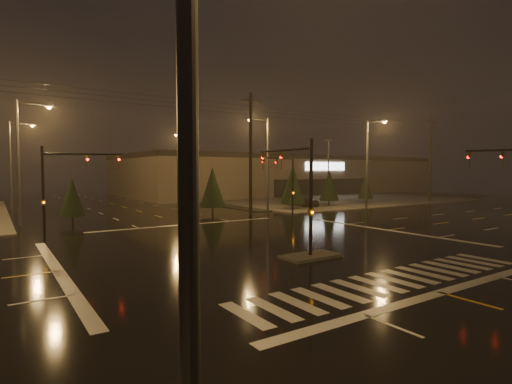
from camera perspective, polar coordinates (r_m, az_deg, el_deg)
ground at (r=23.67m, az=1.32°, el=-7.62°), size 140.00×140.00×0.00m
sidewalk_ne at (r=65.60m, az=7.84°, el=-0.79°), size 36.00×36.00×0.12m
median_island at (r=20.56m, az=7.79°, el=-9.06°), size 3.00×1.60×0.15m
crosswalk at (r=17.25m, az=19.07°, el=-11.80°), size 15.00×2.60×0.01m
stop_bar_near at (r=16.17m, az=24.85°, el=-12.92°), size 16.00×0.50×0.01m
stop_bar_far at (r=33.18m, az=-9.65°, el=-4.59°), size 16.00×0.50×0.01m
parking_lot at (r=67.59m, az=12.15°, el=-0.73°), size 50.00×24.00×0.08m
retail_building at (r=81.04m, az=3.03°, el=2.63°), size 60.20×28.30×7.20m
signal_mast_median at (r=20.83m, az=6.17°, el=1.30°), size 0.25×4.59×6.00m
signal_mast_ne at (r=37.07m, az=4.41°, el=2.11°), size 4.84×1.86×6.00m
signal_mast_nw at (r=29.47m, az=-26.14°, el=1.58°), size 4.84×1.86×6.00m
streetlight_0 at (r=4.82m, az=-6.16°, el=20.38°), size 2.77×0.32×10.00m
streetlight_1 at (r=37.17m, az=-30.38°, el=4.81°), size 2.77×0.32×10.00m
streetlight_2 at (r=53.14m, az=-31.36°, el=4.12°), size 2.77×0.32×10.00m
streetlight_3 at (r=42.81m, az=1.36°, el=4.93°), size 2.77×0.32×10.00m
streetlight_4 at (r=60.29m, az=-9.62°, el=4.33°), size 2.77×0.32×10.00m
streetlight_6 at (r=46.52m, az=15.88°, el=4.66°), size 0.32×2.77×10.00m
utility_pole_1 at (r=39.39m, az=-0.78°, el=5.57°), size 2.20×0.32×12.00m
utility_pole_2 at (r=61.07m, az=23.69°, el=4.41°), size 2.20×0.32×12.00m
conifer_0 at (r=45.34m, az=5.28°, el=1.11°), size 2.79×2.79×5.06m
conifer_1 at (r=50.58m, az=10.42°, el=0.95°), size 2.43×2.43×4.50m
conifer_2 at (r=55.32m, az=15.36°, el=0.71°), size 2.00×2.00×3.82m
conifer_3 at (r=35.55m, az=-24.78°, el=-0.66°), size 2.01×2.01×3.83m
conifer_4 at (r=40.94m, az=-6.23°, el=0.71°), size 2.61×2.61×4.78m
car_parked at (r=49.15m, az=6.51°, el=-1.11°), size 2.10×5.04×1.71m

